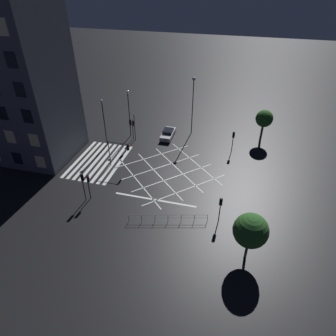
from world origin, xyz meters
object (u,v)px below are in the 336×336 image
street_lamp_east (129,106)px  street_tree_far (251,231)px  traffic_light_sw_main (132,124)px  street_lamp_far (104,117)px  traffic_light_nw_main (233,138)px  traffic_light_se_cross (88,182)px  traffic_light_median_south (120,149)px  waiting_car (168,134)px  traffic_light_se_main (83,182)px  traffic_light_ne_main (221,205)px  street_tree_near (264,119)px  street_lamp_west (193,93)px  traffic_light_sw_cross (133,126)px

street_lamp_east → street_tree_far: size_ratio=1.45×
traffic_light_sw_main → street_lamp_far: bearing=-61.9°
traffic_light_nw_main → street_lamp_east: street_lamp_east is taller
traffic_light_se_cross → traffic_light_median_south: traffic_light_median_south is taller
waiting_car → traffic_light_se_main: bearing=-17.2°
traffic_light_ne_main → traffic_light_se_cross: size_ratio=0.92×
street_tree_near → waiting_car: size_ratio=1.23×
traffic_light_ne_main → traffic_light_median_south: traffic_light_median_south is taller
street_lamp_west → waiting_car: street_lamp_west is taller
traffic_light_se_main → street_tree_near: 29.56m
traffic_light_sw_cross → street_tree_far: 28.08m
street_tree_near → traffic_light_nw_main: bearing=-42.0°
street_tree_near → street_lamp_west: bearing=-89.0°
street_lamp_west → street_tree_near: size_ratio=1.81×
traffic_light_sw_cross → street_lamp_east: (-0.88, -0.88, 2.93)m
traffic_light_sw_cross → street_tree_near: size_ratio=0.62×
traffic_light_nw_main → traffic_light_se_main: 23.13m
traffic_light_sw_cross → street_lamp_far: (3.22, -3.41, 2.55)m
waiting_car → traffic_light_nw_main: bearing=78.7°
traffic_light_se_cross → street_tree_far: street_tree_far is taller
street_lamp_east → traffic_light_se_main: bearing=2.0°
traffic_light_median_south → street_lamp_far: (-5.20, -4.58, 1.94)m
traffic_light_se_main → waiting_car: size_ratio=0.89×
traffic_light_ne_main → traffic_light_sw_main: 21.46m
traffic_light_sw_main → traffic_light_sw_cross: (-1.21, -0.36, -0.89)m
traffic_light_nw_main → street_tree_far: bearing=8.7°
traffic_light_se_main → street_lamp_east: street_lamp_east is taller
traffic_light_se_cross → street_lamp_far: 13.47m
waiting_car → street_tree_far: bearing=31.9°
traffic_light_median_south → traffic_light_se_main: 8.06m
traffic_light_se_main → traffic_light_se_cross: bearing=-53.5°
traffic_light_se_cross → street_lamp_west: 22.66m
traffic_light_nw_main → traffic_light_ne_main: size_ratio=1.06×
traffic_light_sw_cross → traffic_light_nw_main: bearing=-0.5°
traffic_light_ne_main → street_lamp_far: street_lamp_far is taller
street_lamp_far → traffic_light_se_cross: bearing=15.8°
traffic_light_se_cross → traffic_light_sw_cross: bearing=90.8°
traffic_light_se_cross → street_tree_far: size_ratio=0.65×
traffic_light_median_south → street_tree_far: bearing=-33.3°
traffic_light_sw_main → waiting_car: 6.55m
traffic_light_ne_main → street_lamp_far: 23.34m
traffic_light_median_south → street_lamp_far: size_ratio=0.52×
traffic_light_se_main → street_lamp_far: 13.66m
street_tree_near → street_lamp_east: bearing=-80.1°
traffic_light_se_main → street_lamp_east: 17.42m
traffic_light_se_cross → street_tree_far: 19.63m
traffic_light_median_south → street_lamp_west: size_ratio=0.42×
traffic_light_ne_main → traffic_light_se_cross: traffic_light_se_cross is taller
traffic_light_sw_cross → waiting_car: bearing=20.6°
traffic_light_sw_cross → traffic_light_se_main: bearing=-91.0°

